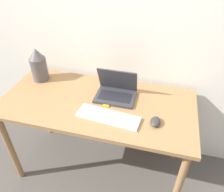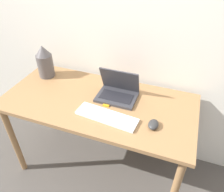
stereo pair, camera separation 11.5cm
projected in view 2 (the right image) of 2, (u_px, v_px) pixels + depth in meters
The scene contains 7 objects.
wall_back at pixel (117, 20), 1.64m from camera, with size 6.00×0.05×2.50m.
desk at pixel (98, 110), 1.68m from camera, with size 1.44×0.68×0.78m.
laptop at pixel (118, 91), 1.64m from camera, with size 0.30×0.22×0.22m.
keyboard at pixel (107, 116), 1.47m from camera, with size 0.44×0.17×0.02m.
mouse at pixel (153, 124), 1.40m from camera, with size 0.07×0.10×0.04m.
vase at pixel (45, 62), 1.83m from camera, with size 0.13×0.13×0.28m.
mp3_player at pixel (107, 104), 1.59m from camera, with size 0.05×0.06×0.01m.
Camera 2 is at (0.54, -0.82, 1.78)m, focal length 35.00 mm.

